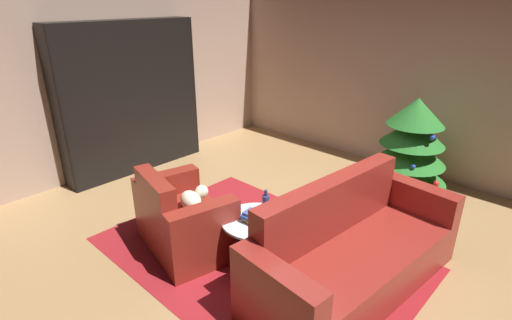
# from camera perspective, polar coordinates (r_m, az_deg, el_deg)

# --- Properties ---
(ground_plane) EXTENTS (7.07, 7.07, 0.00)m
(ground_plane) POSITION_cam_1_polar(r_m,az_deg,el_deg) (4.04, 3.11, -12.35)
(ground_plane) COLOR #9C774B
(wall_back) EXTENTS (6.01, 0.06, 2.62)m
(wall_back) POSITION_cam_1_polar(r_m,az_deg,el_deg) (5.78, 21.57, 11.10)
(wall_back) COLOR tan
(wall_back) RESTS_ON ground
(wall_left) EXTENTS (0.06, 5.53, 2.62)m
(wall_left) POSITION_cam_1_polar(r_m,az_deg,el_deg) (5.78, -20.20, 11.28)
(wall_left) COLOR tan
(wall_left) RESTS_ON ground
(area_rug) EXTENTS (2.92, 2.06, 0.01)m
(area_rug) POSITION_cam_1_polar(r_m,az_deg,el_deg) (3.94, 0.20, -13.33)
(area_rug) COLOR maroon
(area_rug) RESTS_ON ground
(bookshelf_unit) EXTENTS (0.33, 1.98, 2.04)m
(bookshelf_unit) POSITION_cam_1_polar(r_m,az_deg,el_deg) (5.73, -16.61, 8.39)
(bookshelf_unit) COLOR black
(bookshelf_unit) RESTS_ON ground
(armchair_red) EXTENTS (1.12, 0.88, 0.83)m
(armchair_red) POSITION_cam_1_polar(r_m,az_deg,el_deg) (3.92, -10.59, -8.63)
(armchair_red) COLOR maroon
(armchair_red) RESTS_ON ground
(couch_red) EXTENTS (0.98, 2.11, 0.90)m
(couch_red) POSITION_cam_1_polar(r_m,az_deg,el_deg) (3.51, 13.58, -13.06)
(couch_red) COLOR maroon
(couch_red) RESTS_ON ground
(coffee_table) EXTENTS (0.64, 0.64, 0.45)m
(coffee_table) POSITION_cam_1_polar(r_m,az_deg,el_deg) (3.61, 0.04, -9.31)
(coffee_table) COLOR black
(coffee_table) RESTS_ON ground
(book_stack_on_table) EXTENTS (0.21, 0.18, 0.10)m
(book_stack_on_table) POSITION_cam_1_polar(r_m,az_deg,el_deg) (3.52, -0.29, -8.28)
(book_stack_on_table) COLOR #D3C34E
(book_stack_on_table) RESTS_ON coffee_table
(bottle_on_table) EXTENTS (0.07, 0.07, 0.22)m
(bottle_on_table) POSITION_cam_1_polar(r_m,az_deg,el_deg) (3.68, 1.42, -6.24)
(bottle_on_table) COLOR navy
(bottle_on_table) RESTS_ON coffee_table
(decorated_tree) EXTENTS (0.95, 0.95, 1.21)m
(decorated_tree) POSITION_cam_1_polar(r_m,az_deg,el_deg) (5.20, 21.55, 1.87)
(decorated_tree) COLOR brown
(decorated_tree) RESTS_ON ground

